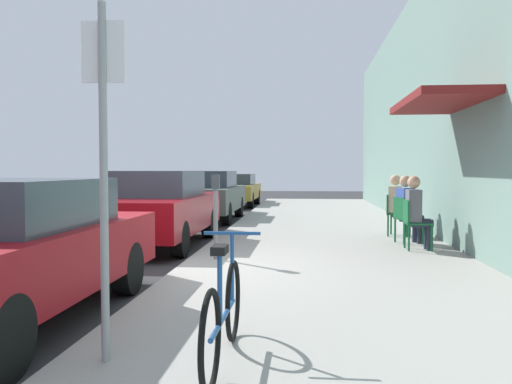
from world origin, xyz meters
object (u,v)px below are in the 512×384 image
object	(u,v)px
parked_car_3	(235,189)
seated_patron_2	(398,203)
cafe_chair_1	(405,217)
cafe_chair_2	(395,212)
cafe_chair_0	(413,221)
street_sign	(104,153)
parked_car_2	(207,195)
seated_patron_1	(408,207)
parking_meter	(216,210)
parked_car_0	(4,250)
bicycle_0	(223,314)
seated_patron_0	(417,210)
parked_car_1	(157,207)

from	to	relation	value
parked_car_3	seated_patron_2	size ratio (longest dim) A/B	3.41
cafe_chair_1	cafe_chair_2	xyz separation A→B (m)	(0.00, 1.18, 0.00)
cafe_chair_0	street_sign	bearing A→B (deg)	-119.69
parked_car_2	seated_patron_1	distance (m)	7.31
parking_meter	cafe_chair_0	xyz separation A→B (m)	(3.27, 1.31, -0.26)
parked_car_0	cafe_chair_0	world-z (taller)	parked_car_0
cafe_chair_0	cafe_chair_2	size ratio (longest dim) A/B	1.00
cafe_chair_1	seated_patron_2	distance (m)	1.18
parked_car_0	street_sign	bearing A→B (deg)	-39.34
street_sign	seated_patron_1	xyz separation A→B (m)	(3.38, 6.66, -0.82)
cafe_chair_0	seated_patron_1	xyz separation A→B (m)	(0.06, 0.84, 0.19)
parked_car_0	bicycle_0	bearing A→B (deg)	-26.70
cafe_chair_2	parked_car_2	bearing A→B (deg)	138.36
parked_car_0	bicycle_0	size ratio (longest dim) A/B	2.57
parked_car_3	bicycle_0	size ratio (longest dim) A/B	2.57
parked_car_0	seated_patron_2	xyz separation A→B (m)	(4.88, 6.57, 0.08)
bicycle_0	cafe_chair_0	xyz separation A→B (m)	(2.46, 5.78, 0.14)
parked_car_2	seated_patron_0	bearing A→B (deg)	-52.17
cafe_chair_0	parked_car_3	bearing A→B (deg)	110.88
cafe_chair_0	seated_patron_2	distance (m)	1.99
parked_car_3	bicycle_0	bearing A→B (deg)	-82.68
parked_car_3	cafe_chair_0	bearing A→B (deg)	-69.12
cafe_chair_0	cafe_chair_1	distance (m)	0.82
parked_car_1	parked_car_2	world-z (taller)	parked_car_1
cafe_chair_1	cafe_chair_0	bearing A→B (deg)	-90.21
parked_car_2	parked_car_3	size ratio (longest dim) A/B	1.00
cafe_chair_2	parked_car_3	bearing A→B (deg)	114.40
bicycle_0	parked_car_2	bearing A→B (deg)	101.08
street_sign	cafe_chair_2	bearing A→B (deg)	66.97
seated_patron_2	street_sign	bearing A→B (deg)	-113.43
seated_patron_0	cafe_chair_2	bearing A→B (deg)	91.61
seated_patron_0	seated_patron_1	bearing A→B (deg)	89.95
cafe_chair_1	seated_patron_2	bearing A→B (deg)	87.13
cafe_chair_2	cafe_chair_1	bearing A→B (deg)	-90.04
parked_car_0	cafe_chair_1	world-z (taller)	parked_car_0
parked_car_1	parked_car_3	xyz separation A→B (m)	(0.00, 11.76, -0.07)
parking_meter	seated_patron_1	xyz separation A→B (m)	(3.33, 2.14, -0.07)
cafe_chair_2	cafe_chair_0	bearing A→B (deg)	-90.11
seated_patron_1	parked_car_1	bearing A→B (deg)	179.63
bicycle_0	seated_patron_1	world-z (taller)	seated_patron_1
cafe_chair_0	seated_patron_1	world-z (taller)	seated_patron_1
parked_car_0	seated_patron_1	distance (m)	7.30
cafe_chair_0	cafe_chair_2	xyz separation A→B (m)	(0.00, 2.00, 0.00)
parked_car_1	cafe_chair_1	size ratio (longest dim) A/B	5.06
parked_car_0	cafe_chair_0	distance (m)	6.66
parked_car_0	parked_car_3	bearing A→B (deg)	90.00
cafe_chair_0	cafe_chair_1	xyz separation A→B (m)	(0.00, 0.82, 0.00)
parked_car_1	seated_patron_1	world-z (taller)	parked_car_1
parked_car_0	seated_patron_0	size ratio (longest dim) A/B	3.41
street_sign	seated_patron_0	bearing A→B (deg)	59.87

